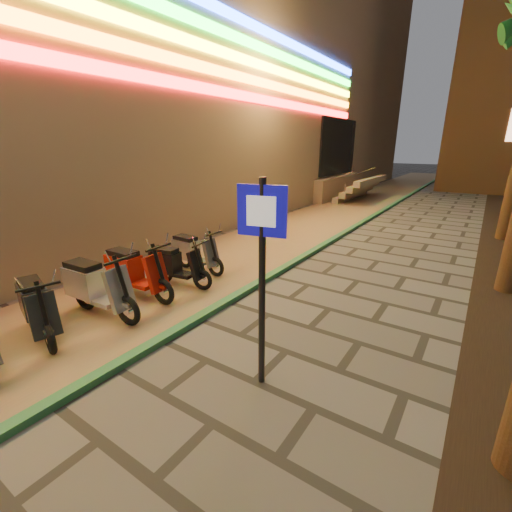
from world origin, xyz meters
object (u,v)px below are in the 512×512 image
Objects in this scene: scooter_8 at (174,265)px; scooter_9 at (193,252)px; scooter_6 at (95,287)px; pedestrian_sign at (262,258)px; scooter_5 at (37,307)px; scooter_7 at (133,271)px.

scooter_8 is 0.94m from scooter_9.
scooter_6 reaches higher than scooter_9.
pedestrian_sign is 3.95m from scooter_5.
scooter_6 reaches higher than scooter_8.
scooter_8 is at bearing 139.84° from pedestrian_sign.
pedestrian_sign is at bearing 30.49° from scooter_5.
scooter_8 is (0.30, 2.66, -0.02)m from scooter_5.
scooter_6 is at bearing 96.43° from scooter_5.
pedestrian_sign is 4.61m from scooter_9.
scooter_8 is 0.99× the size of scooter_9.
scooter_9 is (-3.63, 2.56, -1.22)m from pedestrian_sign.
scooter_5 is at bearing -105.40° from scooter_8.
scooter_7 is at bearing -87.15° from scooter_9.
pedestrian_sign reaches higher than scooter_8.
scooter_6 is at bearing 167.71° from pedestrian_sign.
scooter_9 is at bearing 105.29° from scooter_5.
scooter_6 is 1.15× the size of scooter_9.
scooter_7 is 1.75m from scooter_9.
scooter_7 is at bearing 103.87° from scooter_5.
pedestrian_sign is at bearing -15.49° from scooter_7.
scooter_5 is 2.68m from scooter_8.
scooter_5 is 0.93m from scooter_6.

